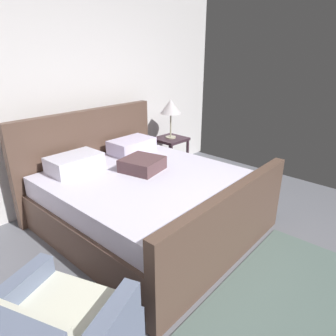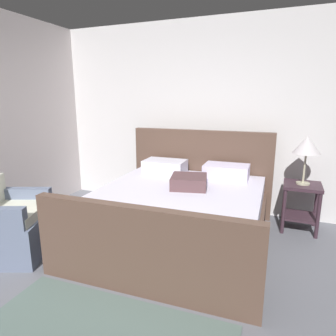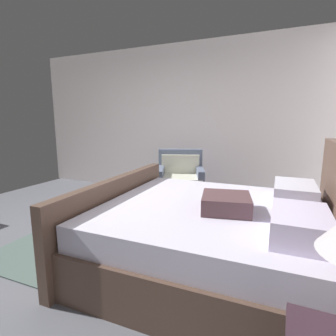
{
  "view_description": "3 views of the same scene",
  "coord_description": "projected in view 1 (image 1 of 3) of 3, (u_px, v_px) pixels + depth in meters",
  "views": [
    {
      "loc": [
        -2.07,
        -0.62,
        1.85
      ],
      "look_at": [
        -0.16,
        1.17,
        0.82
      ],
      "focal_mm": 31.7,
      "sensor_mm": 36.0,
      "label": 1
    },
    {
      "loc": [
        0.97,
        -1.48,
        1.64
      ],
      "look_at": [
        -0.17,
        1.38,
        0.91
      ],
      "focal_mm": 31.93,
      "sensor_mm": 36.0,
      "label": 2
    },
    {
      "loc": [
        2.17,
        2.14,
        1.4
      ],
      "look_at": [
        -0.42,
        0.96,
        0.87
      ],
      "focal_mm": 28.6,
      "sensor_mm": 36.0,
      "label": 3
    }
  ],
  "objects": [
    {
      "name": "ground_plane",
      "position": [
        283.0,
        290.0,
        2.48
      ],
      "size": [
        4.83,
        5.52,
        0.02
      ],
      "primitive_type": "cube",
      "color": "slate"
    },
    {
      "name": "wall_back",
      "position": [
        82.0,
        94.0,
        3.78
      ],
      "size": [
        4.95,
        0.12,
        2.7
      ],
      "primitive_type": "cube",
      "color": "silver",
      "rests_on": "ground"
    },
    {
      "name": "bed",
      "position": [
        144.0,
        197.0,
        3.29
      ],
      "size": [
        2.05,
        2.21,
        1.19
      ],
      "color": "brown",
      "rests_on": "ground"
    },
    {
      "name": "nightstand_right",
      "position": [
        171.0,
        150.0,
        4.68
      ],
      "size": [
        0.44,
        0.44,
        0.6
      ],
      "color": "#36232D",
      "rests_on": "ground"
    },
    {
      "name": "table_lamp_right",
      "position": [
        171.0,
        107.0,
        4.44
      ],
      "size": [
        0.32,
        0.32,
        0.59
      ],
      "color": "#B7B293",
      "rests_on": "nightstand_right"
    },
    {
      "name": "area_rug",
      "position": [
        294.0,
        305.0,
        2.32
      ],
      "size": [
        1.86,
        1.14,
        0.01
      ],
      "primitive_type": "cube",
      "rotation": [
        0.0,
        0.0,
        0.03
      ],
      "color": "#536761",
      "rests_on": "ground"
    }
  ]
}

